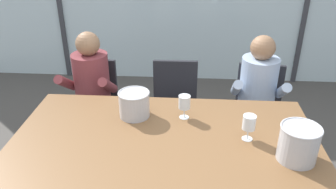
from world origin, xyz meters
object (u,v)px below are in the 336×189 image
ice_bucket_primary (134,104)px  wine_glass_by_left_taster (249,124)px  wine_glass_near_bucket (184,102)px  dining_table (164,149)px  ice_bucket_secondary (299,143)px  chair_near_curtain (94,99)px  chair_left_of_center (175,101)px  chair_center (258,105)px  person_maroon_top (90,90)px  person_pale_blue_shirt (258,95)px

ice_bucket_primary → wine_glass_by_left_taster: 0.81m
wine_glass_by_left_taster → wine_glass_near_bucket: same height
ice_bucket_primary → wine_glass_near_bucket: (0.36, -0.00, 0.02)m
dining_table → ice_bucket_secondary: (0.79, -0.14, 0.19)m
chair_near_curtain → chair_left_of_center: same height
chair_near_curtain → chair_center: same height
ice_bucket_secondary → person_maroon_top: bearing=146.9°
chair_center → ice_bucket_primary: 1.30m
chair_center → ice_bucket_secondary: 1.19m
person_pale_blue_shirt → person_maroon_top: bearing=-175.5°
chair_near_curtain → person_maroon_top: person_maroon_top is taller
chair_left_of_center → person_pale_blue_shirt: 0.77m
chair_near_curtain → wine_glass_by_left_taster: bearing=-33.3°
chair_left_of_center → ice_bucket_primary: ice_bucket_primary is taller
chair_near_curtain → ice_bucket_primary: ice_bucket_primary is taller
ice_bucket_secondary → wine_glass_by_left_taster: bearing=143.8°
dining_table → ice_bucket_secondary: 0.82m
ice_bucket_secondary → chair_center: bearing=89.8°
dining_table → chair_near_curtain: size_ratio=2.26×
dining_table → chair_left_of_center: size_ratio=2.26×
chair_near_curtain → wine_glass_near_bucket: size_ratio=5.05×
chair_near_curtain → ice_bucket_primary: (0.53, -0.72, 0.36)m
person_pale_blue_shirt → ice_bucket_primary: person_pale_blue_shirt is taller
chair_left_of_center → wine_glass_by_left_taster: (0.52, -0.98, 0.38)m
chair_near_curtain → chair_center: (1.56, -0.02, 0.00)m
chair_center → person_maroon_top: size_ratio=0.73×
person_maroon_top → wine_glass_near_bucket: size_ratio=6.89×
chair_center → ice_bucket_secondary: size_ratio=3.75×
wine_glass_by_left_taster → wine_glass_near_bucket: bearing=149.8°
person_pale_blue_shirt → ice_bucket_secondary: person_pale_blue_shirt is taller
chair_near_curtain → ice_bucket_secondary: size_ratio=3.75×
person_pale_blue_shirt → wine_glass_near_bucket: bearing=-133.4°
wine_glass_by_left_taster → dining_table: bearing=-174.8°
person_pale_blue_shirt → chair_near_curtain: bearing=178.5°
chair_left_of_center → person_maroon_top: bearing=-168.3°
chair_center → wine_glass_near_bucket: (-0.68, -0.70, 0.39)m
dining_table → ice_bucket_secondary: size_ratio=8.49×
person_pale_blue_shirt → dining_table: bearing=-126.6°
chair_near_curtain → person_pale_blue_shirt: size_ratio=0.73×
ice_bucket_primary → wine_glass_by_left_taster: (0.77, -0.24, 0.02)m
chair_left_of_center → person_maroon_top: (-0.76, -0.17, 0.17)m
chair_near_curtain → chair_center: bearing=2.6°
chair_left_of_center → ice_bucket_secondary: ice_bucket_secondary is taller
chair_near_curtain → chair_left_of_center: bearing=4.4°
ice_bucket_primary → wine_glass_near_bucket: size_ratio=1.30×
dining_table → wine_glass_near_bucket: size_ratio=11.44×
chair_center → ice_bucket_secondary: ice_bucket_secondary is taller
dining_table → wine_glass_by_left_taster: (0.53, 0.05, 0.19)m
chair_center → wine_glass_near_bucket: wine_glass_near_bucket is taller
dining_table → ice_bucket_primary: bearing=129.0°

